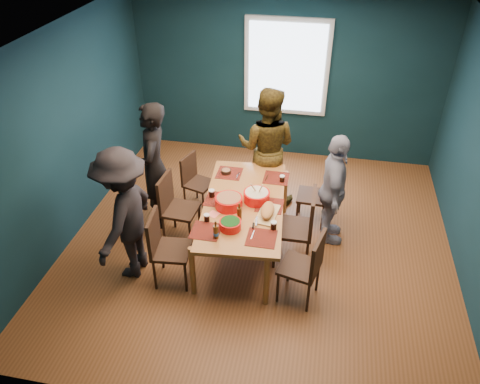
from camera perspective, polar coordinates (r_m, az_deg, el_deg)
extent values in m
cube|color=brown|center=(6.35, 2.40, -6.05)|extent=(5.00, 5.00, 0.01)
cube|color=white|center=(5.03, 3.16, 18.10)|extent=(5.00, 5.00, 0.01)
cube|color=#0F2A33|center=(6.37, -20.25, 6.51)|extent=(0.01, 5.00, 2.70)
cube|color=#0F2A33|center=(7.82, 5.63, 13.59)|extent=(5.00, 0.01, 2.70)
cube|color=#0F2A33|center=(3.64, -3.55, -14.91)|extent=(5.00, 0.01, 2.70)
cube|color=beige|center=(7.72, 5.69, 14.90)|extent=(1.35, 0.06, 1.55)
cube|color=#A96932|center=(5.79, 0.47, -1.49)|extent=(1.14, 2.02, 0.05)
cylinder|color=#A96932|center=(5.45, -5.81, -9.55)|extent=(0.07, 0.07, 0.69)
cylinder|color=#A96932|center=(5.31, 3.24, -10.82)|extent=(0.07, 0.07, 0.69)
cylinder|color=#A96932|center=(6.79, -1.68, 0.74)|extent=(0.07, 0.07, 0.69)
cylinder|color=#A96932|center=(6.68, 5.48, -0.05)|extent=(0.07, 0.07, 0.69)
cube|color=black|center=(6.77, -5.00, 1.01)|extent=(0.47, 0.47, 0.04)
cube|color=black|center=(6.73, -6.29, 2.96)|extent=(0.15, 0.36, 0.41)
cylinder|color=black|center=(6.85, -6.75, -0.74)|extent=(0.03, 0.03, 0.38)
cylinder|color=black|center=(6.70, -4.51, -1.49)|extent=(0.03, 0.03, 0.38)
cylinder|color=black|center=(7.07, -5.30, 0.57)|extent=(0.03, 0.03, 0.38)
cylinder|color=black|center=(6.92, -3.09, -0.14)|extent=(0.03, 0.03, 0.38)
cube|color=black|center=(6.17, -7.25, -2.20)|extent=(0.46, 0.46, 0.04)
cube|color=black|center=(6.09, -9.12, 0.03)|extent=(0.07, 0.43, 0.47)
cylinder|color=black|center=(6.24, -9.28, -4.66)|extent=(0.03, 0.03, 0.44)
cylinder|color=black|center=(6.12, -6.11, -5.27)|extent=(0.03, 0.03, 0.44)
cylinder|color=black|center=(6.51, -8.02, -2.70)|extent=(0.03, 0.03, 0.44)
cylinder|color=black|center=(6.39, -4.96, -3.24)|extent=(0.03, 0.03, 0.44)
cube|color=black|center=(5.56, -8.31, -7.06)|extent=(0.47, 0.47, 0.04)
cube|color=black|center=(5.45, -10.52, -4.87)|extent=(0.08, 0.43, 0.47)
cylinder|color=black|center=(5.64, -10.35, -9.95)|extent=(0.03, 0.03, 0.44)
cylinder|color=black|center=(5.56, -6.64, -10.30)|extent=(0.03, 0.03, 0.44)
cylinder|color=black|center=(5.89, -9.48, -7.48)|extent=(0.03, 0.03, 0.44)
cylinder|color=black|center=(5.82, -5.95, -7.78)|extent=(0.03, 0.03, 0.44)
cube|color=black|center=(6.50, 8.80, -0.48)|extent=(0.42, 0.42, 0.04)
cube|color=black|center=(6.36, 10.63, 1.09)|extent=(0.05, 0.41, 0.44)
cylinder|color=black|center=(6.50, 6.95, -2.77)|extent=(0.03, 0.03, 0.42)
cylinder|color=black|center=(6.49, 9.99, -3.18)|extent=(0.03, 0.03, 0.42)
cylinder|color=black|center=(6.78, 7.34, -1.04)|extent=(0.03, 0.03, 0.42)
cylinder|color=black|center=(6.77, 10.25, -1.43)|extent=(0.03, 0.03, 0.42)
cube|color=black|center=(5.79, 6.50, -4.43)|extent=(0.47, 0.47, 0.04)
cube|color=black|center=(5.62, 8.81, -2.45)|extent=(0.05, 0.47, 0.51)
cylinder|color=black|center=(5.82, 4.18, -7.43)|extent=(0.04, 0.04, 0.48)
cylinder|color=black|center=(5.80, 8.12, -7.86)|extent=(0.04, 0.04, 0.48)
cylinder|color=black|center=(6.12, 4.65, -4.97)|extent=(0.04, 0.04, 0.48)
cylinder|color=black|center=(6.11, 8.38, -5.37)|extent=(0.04, 0.04, 0.48)
cube|color=black|center=(5.35, 7.25, -9.08)|extent=(0.51, 0.51, 0.04)
cube|color=black|center=(5.15, 9.46, -7.63)|extent=(0.14, 0.42, 0.46)
cylinder|color=black|center=(5.43, 4.62, -11.55)|extent=(0.03, 0.03, 0.43)
cylinder|color=black|center=(5.36, 8.29, -12.64)|extent=(0.03, 0.03, 0.43)
cylinder|color=black|center=(5.68, 5.94, -9.16)|extent=(0.03, 0.03, 0.43)
cylinder|color=black|center=(5.61, 9.44, -10.15)|extent=(0.03, 0.03, 0.43)
imported|color=black|center=(6.29, -10.44, 3.04)|extent=(0.55, 0.72, 1.79)
imported|color=black|center=(6.68, 3.27, 5.50)|extent=(0.91, 0.74, 1.77)
imported|color=silver|center=(6.05, 11.31, 0.17)|extent=(0.45, 0.93, 1.55)
imported|color=black|center=(5.55, -13.88, -2.73)|extent=(0.72, 1.15, 1.70)
cylinder|color=red|center=(5.67, -1.38, -1.24)|extent=(0.34, 0.34, 0.13)
cylinder|color=#51822F|center=(5.63, -1.39, -0.73)|extent=(0.30, 0.30, 0.02)
cylinder|color=red|center=(5.77, 2.03, -0.56)|extent=(0.33, 0.33, 0.13)
cylinder|color=beige|center=(5.74, 2.04, -0.07)|extent=(0.29, 0.29, 0.02)
cylinder|color=tan|center=(5.71, 2.49, 0.29)|extent=(0.10, 0.18, 0.26)
cylinder|color=tan|center=(5.71, 1.73, 0.37)|extent=(0.08, 0.18, 0.26)
cylinder|color=red|center=(5.34, -1.19, -4.02)|extent=(0.25, 0.25, 0.10)
cylinder|color=#114713|center=(5.31, -1.20, -3.62)|extent=(0.22, 0.22, 0.02)
cube|color=tan|center=(5.58, 3.36, -2.71)|extent=(0.28, 0.46, 0.02)
ellipsoid|color=#B36D40|center=(5.54, 3.38, -2.22)|extent=(0.20, 0.36, 0.10)
cube|color=#BBBAC2|center=(5.45, 2.01, -3.54)|extent=(0.04, 0.18, 0.00)
cylinder|color=black|center=(5.37, 1.61, -4.10)|extent=(0.03, 0.10, 0.02)
sphere|color=#225C15|center=(5.47, 3.24, -2.76)|extent=(0.03, 0.03, 0.03)
sphere|color=#225C15|center=(5.54, 3.38, -2.18)|extent=(0.03, 0.03, 0.03)
sphere|color=#225C15|center=(5.62, 3.52, -1.60)|extent=(0.03, 0.03, 0.03)
cylinder|color=black|center=(6.33, -1.71, 2.50)|extent=(0.14, 0.14, 0.05)
cylinder|color=#51822F|center=(6.32, -1.71, 2.68)|extent=(0.11, 0.11, 0.01)
cylinder|color=#44250C|center=(5.20, -2.96, -4.87)|extent=(0.06, 0.06, 0.17)
cylinder|color=#44250C|center=(5.13, -3.00, -3.87)|extent=(0.02, 0.02, 0.07)
cylinder|color=#1752A4|center=(5.22, -2.95, -5.11)|extent=(0.06, 0.06, 0.04)
cylinder|color=#44250C|center=(5.46, -0.08, -2.65)|extent=(0.06, 0.06, 0.16)
cylinder|color=#44250C|center=(5.39, -0.08, -1.70)|extent=(0.02, 0.02, 0.06)
cylinder|color=black|center=(5.46, -4.07, -3.17)|extent=(0.07, 0.07, 0.09)
cylinder|color=silver|center=(5.44, -4.09, -2.82)|extent=(0.07, 0.07, 0.01)
cylinder|color=black|center=(5.35, 4.12, -4.10)|extent=(0.07, 0.07, 0.10)
cylinder|color=silver|center=(5.32, 4.14, -3.72)|extent=(0.07, 0.07, 0.02)
cylinder|color=black|center=(6.16, 5.16, 1.61)|extent=(0.06, 0.06, 0.09)
cylinder|color=silver|center=(6.14, 5.17, 1.93)|extent=(0.07, 0.07, 0.01)
cylinder|color=black|center=(5.86, -3.46, -0.19)|extent=(0.07, 0.07, 0.10)
cylinder|color=silver|center=(5.83, -3.47, 0.17)|extent=(0.07, 0.07, 0.01)
cube|color=#FF786B|center=(5.79, 4.43, -1.28)|extent=(0.17, 0.17, 0.00)
cube|color=#FF786B|center=(5.59, -3.26, -2.71)|extent=(0.16, 0.16, 0.00)
cube|color=#FF786B|center=(5.19, 2.42, -6.08)|extent=(0.19, 0.19, 0.00)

